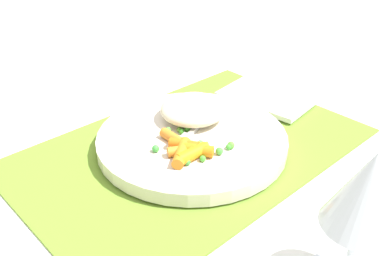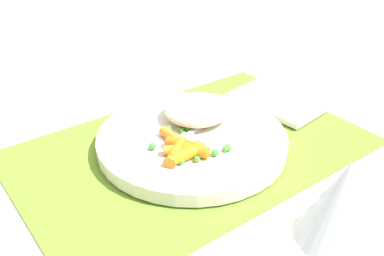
{
  "view_description": "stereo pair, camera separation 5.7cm",
  "coord_description": "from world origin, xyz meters",
  "px_view_note": "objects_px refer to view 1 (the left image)",
  "views": [
    {
      "loc": [
        0.35,
        0.38,
        0.34
      ],
      "look_at": [
        0.0,
        0.0,
        0.03
      ],
      "focal_mm": 41.18,
      "sensor_mm": 36.0,
      "label": 1
    },
    {
      "loc": [
        0.31,
        0.42,
        0.34
      ],
      "look_at": [
        0.0,
        0.0,
        0.03
      ],
      "focal_mm": 41.18,
      "sensor_mm": 36.0,
      "label": 2
    }
  ],
  "objects_px": {
    "plate": "(192,140)",
    "napkin": "(265,98)",
    "wine_glass": "(367,196)",
    "rice_mound": "(193,109)",
    "fork": "(199,125)",
    "carrot_portion": "(187,149)"
  },
  "relations": [
    {
      "from": "rice_mound",
      "to": "wine_glass",
      "type": "height_order",
      "value": "wine_glass"
    },
    {
      "from": "rice_mound",
      "to": "napkin",
      "type": "relative_size",
      "value": 0.66
    },
    {
      "from": "rice_mound",
      "to": "carrot_portion",
      "type": "bearing_deg",
      "value": 41.69
    },
    {
      "from": "plate",
      "to": "wine_glass",
      "type": "relative_size",
      "value": 1.78
    },
    {
      "from": "rice_mound",
      "to": "napkin",
      "type": "xyz_separation_m",
      "value": [
        -0.15,
        0.01,
        -0.03
      ]
    },
    {
      "from": "rice_mound",
      "to": "fork",
      "type": "height_order",
      "value": "rice_mound"
    },
    {
      "from": "wine_glass",
      "to": "napkin",
      "type": "height_order",
      "value": "wine_glass"
    },
    {
      "from": "wine_glass",
      "to": "napkin",
      "type": "bearing_deg",
      "value": -128.95
    },
    {
      "from": "carrot_portion",
      "to": "rice_mound",
      "type": "bearing_deg",
      "value": -138.31
    },
    {
      "from": "plate",
      "to": "wine_glass",
      "type": "xyz_separation_m",
      "value": [
        0.05,
        0.27,
        0.09
      ]
    },
    {
      "from": "rice_mound",
      "to": "fork",
      "type": "distance_m",
      "value": 0.03
    },
    {
      "from": "plate",
      "to": "wine_glass",
      "type": "height_order",
      "value": "wine_glass"
    },
    {
      "from": "carrot_portion",
      "to": "napkin",
      "type": "distance_m",
      "value": 0.23
    },
    {
      "from": "plate",
      "to": "carrot_portion",
      "type": "height_order",
      "value": "carrot_portion"
    },
    {
      "from": "rice_mound",
      "to": "carrot_portion",
      "type": "relative_size",
      "value": 1.14
    },
    {
      "from": "plate",
      "to": "napkin",
      "type": "distance_m",
      "value": 0.19
    },
    {
      "from": "plate",
      "to": "rice_mound",
      "type": "bearing_deg",
      "value": -135.38
    },
    {
      "from": "rice_mound",
      "to": "fork",
      "type": "bearing_deg",
      "value": 67.67
    },
    {
      "from": "wine_glass",
      "to": "napkin",
      "type": "xyz_separation_m",
      "value": [
        -0.23,
        -0.29,
        -0.09
      ]
    },
    {
      "from": "carrot_portion",
      "to": "napkin",
      "type": "xyz_separation_m",
      "value": [
        -0.22,
        -0.05,
        -0.02
      ]
    },
    {
      "from": "rice_mound",
      "to": "wine_glass",
      "type": "bearing_deg",
      "value": 75.31
    },
    {
      "from": "plate",
      "to": "carrot_portion",
      "type": "xyz_separation_m",
      "value": [
        0.04,
        0.03,
        0.02
      ]
    }
  ]
}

